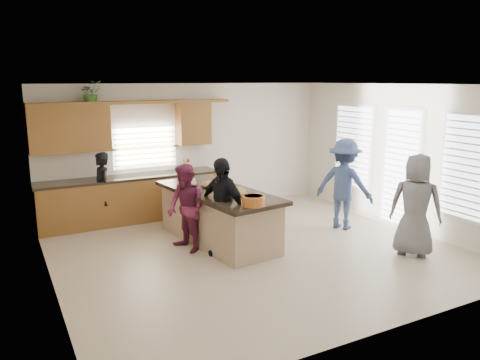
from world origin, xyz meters
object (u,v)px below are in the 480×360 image
salad_bowl (253,200)px  woman_right_back (344,184)px  island (218,217)px  woman_left_front (222,207)px  woman_right_front (416,205)px  woman_left_back (102,190)px  woman_left_mid (186,208)px

salad_bowl → woman_right_back: woman_right_back is taller
island → woman_right_back: size_ratio=1.60×
woman_left_front → woman_right_front: (2.84, -1.47, 0.03)m
woman_left_front → woman_right_back: (2.76, 0.22, 0.06)m
woman_left_back → woman_right_back: woman_right_back is taller
woman_left_back → island: bearing=39.3°
salad_bowl → woman_left_front: size_ratio=0.22×
woman_right_front → woman_left_front: bearing=24.5°
island → salad_bowl: (0.05, -1.19, 0.59)m
woman_left_front → woman_right_front: size_ratio=0.96×
woman_left_mid → woman_right_back: size_ratio=0.85×
salad_bowl → woman_left_mid: woman_left_mid is taller
woman_right_back → woman_left_back: bearing=31.0°
woman_left_front → island: bearing=139.8°
woman_left_mid → woman_left_front: size_ratio=0.91×
woman_left_back → woman_right_back: bearing=59.2°
woman_right_back → woman_right_front: woman_right_back is taller
woman_left_back → woman_right_front: bearing=44.9°
woman_left_front → woman_right_back: woman_right_back is taller
woman_left_back → woman_left_front: (1.41, -2.52, 0.08)m
woman_left_back → woman_left_front: 2.89m
salad_bowl → woman_left_front: bearing=117.6°
salad_bowl → woman_left_front: (-0.29, 0.55, -0.21)m
woman_left_mid → salad_bowl: bearing=24.7°
island → woman_right_back: 2.59m
woman_left_mid → woman_left_back: bearing=-166.6°
woman_right_front → island: bearing=12.8°
salad_bowl → woman_left_back: 3.51m
island → woman_left_mid: (-0.69, -0.18, 0.30)m
island → woman_left_front: woman_left_front is taller
salad_bowl → woman_right_back: 2.59m
woman_left_front → woman_right_front: bearing=42.9°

